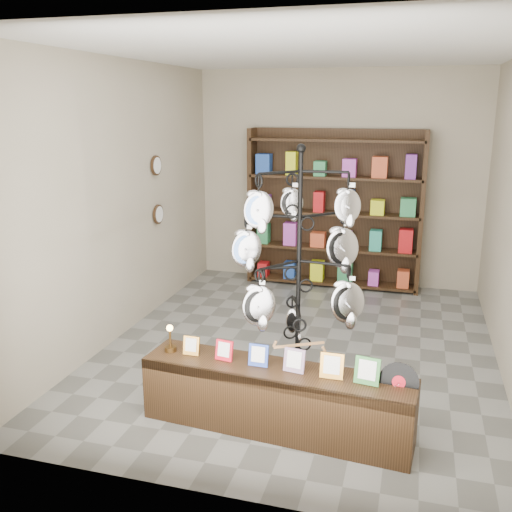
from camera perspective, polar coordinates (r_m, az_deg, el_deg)
The scene contains 6 objects.
ground at distance 6.20m, azimuth 4.34°, elevation -9.07°, with size 5.00×5.00×0.00m, color slate.
room_envelope at distance 5.71m, azimuth 4.71°, elevation 8.16°, with size 5.00×5.00×5.00m.
display_tree at distance 4.63m, azimuth 4.32°, elevation -0.54°, with size 1.23×1.23×2.23m.
front_shelf at distance 4.64m, azimuth 2.00°, elevation -14.07°, with size 2.18×0.62×0.76m.
back_shelving at distance 8.07m, azimuth 7.79°, elevation 4.16°, with size 2.42×0.36×2.20m.
wall_clocks at distance 7.13m, azimuth -9.86°, elevation 6.51°, with size 0.03×0.24×0.84m.
Camera 1 is at (1.10, -5.56, 2.52)m, focal length 40.00 mm.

